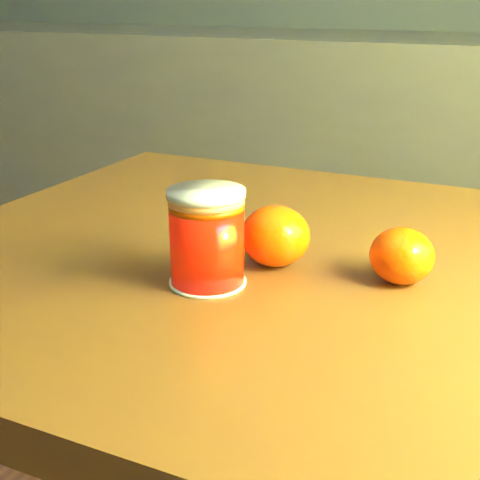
% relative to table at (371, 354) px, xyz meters
% --- Properties ---
extents(kitchen_counter, '(3.15, 0.60, 0.90)m').
position_rel_table_xyz_m(kitchen_counter, '(-0.86, 1.37, -0.21)').
color(kitchen_counter, '#515156').
rests_on(kitchen_counter, ground).
extents(table, '(1.02, 0.72, 0.75)m').
position_rel_table_xyz_m(table, '(0.00, 0.00, 0.00)').
color(table, brown).
rests_on(table, ground).
extents(juice_glass, '(0.07, 0.07, 0.09)m').
position_rel_table_xyz_m(juice_glass, '(-0.14, -0.10, 0.14)').
color(juice_glass, '#FF1805').
rests_on(juice_glass, table).
extents(orange_front, '(0.07, 0.07, 0.06)m').
position_rel_table_xyz_m(orange_front, '(-0.10, -0.03, 0.13)').
color(orange_front, '#EA4B04').
rests_on(orange_front, table).
extents(orange_back, '(0.07, 0.07, 0.05)m').
position_rel_table_xyz_m(orange_back, '(0.03, -0.02, 0.12)').
color(orange_back, '#EA4B04').
rests_on(orange_back, table).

